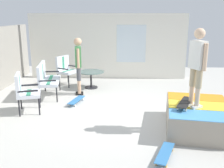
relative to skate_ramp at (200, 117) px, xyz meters
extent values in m
cube|color=beige|center=(0.85, 1.78, -0.32)|extent=(12.00, 12.00, 0.10)
cube|color=white|center=(4.65, 2.28, 0.96)|extent=(0.20, 6.00, 2.47)
cube|color=silver|center=(4.54, 1.38, 1.08)|extent=(0.03, 1.10, 1.40)
cube|color=gray|center=(0.00, 0.03, -0.01)|extent=(1.96, 1.58, 0.53)
cube|color=#4C99D8|center=(-0.58, 0.12, 0.27)|extent=(0.76, 1.36, 0.01)
cube|color=yellow|center=(0.00, 0.03, 0.27)|extent=(0.76, 1.36, 0.01)
cube|color=orange|center=(0.59, -0.06, 0.27)|extent=(0.76, 1.36, 0.01)
cylinder|color=#B2B2B7|center=(0.10, 0.66, 0.24)|extent=(1.70, 0.30, 0.05)
cylinder|color=black|center=(1.63, 3.55, -0.05)|extent=(0.04, 0.04, 0.44)
cylinder|color=black|center=(2.78, 3.75, -0.05)|extent=(0.04, 0.04, 0.44)
cylinder|color=black|center=(1.55, 4.02, -0.05)|extent=(0.04, 0.04, 0.44)
cylinder|color=black|center=(2.70, 4.21, -0.05)|extent=(0.04, 0.04, 0.44)
cube|color=silver|center=(2.16, 3.88, 0.21)|extent=(1.32, 0.75, 0.08)
cube|color=#338C66|center=(2.16, 3.88, 0.25)|extent=(1.21, 0.30, 0.00)
cube|color=silver|center=(2.12, 4.12, 0.50)|extent=(1.25, 0.29, 0.50)
cube|color=#338C66|center=(2.12, 4.12, 0.50)|extent=(0.11, 0.10, 0.46)
cube|color=black|center=(1.57, 3.78, 0.37)|extent=(0.12, 0.47, 0.04)
cube|color=black|center=(2.76, 3.99, 0.37)|extent=(0.12, 0.47, 0.04)
cylinder|color=black|center=(3.12, 3.52, -0.05)|extent=(0.04, 0.04, 0.44)
cylinder|color=black|center=(3.60, 3.27, -0.05)|extent=(0.04, 0.04, 0.44)
cylinder|color=black|center=(3.34, 3.94, -0.05)|extent=(0.04, 0.04, 0.44)
cylinder|color=black|center=(3.82, 3.69, -0.05)|extent=(0.04, 0.04, 0.44)
cube|color=silver|center=(3.47, 3.61, 0.21)|extent=(0.80, 0.77, 0.08)
cube|color=#338C66|center=(3.47, 3.61, 0.25)|extent=(0.56, 0.36, 0.00)
cube|color=silver|center=(3.58, 3.82, 0.50)|extent=(0.59, 0.36, 0.50)
cube|color=#338C66|center=(3.58, 3.82, 0.50)|extent=(0.13, 0.12, 0.46)
cube|color=black|center=(3.22, 3.74, 0.37)|extent=(0.25, 0.44, 0.04)
cube|color=black|center=(3.73, 3.47, 0.37)|extent=(0.25, 0.44, 0.04)
cylinder|color=black|center=(0.64, 3.75, -0.05)|extent=(0.04, 0.04, 0.44)
cylinder|color=black|center=(1.16, 3.91, -0.05)|extent=(0.04, 0.04, 0.44)
cylinder|color=black|center=(0.51, 4.20, -0.05)|extent=(0.04, 0.04, 0.44)
cylinder|color=black|center=(1.02, 4.36, -0.05)|extent=(0.04, 0.04, 0.44)
cube|color=silver|center=(0.83, 4.05, 0.21)|extent=(0.75, 0.71, 0.08)
cube|color=#338C66|center=(0.83, 4.05, 0.25)|extent=(0.58, 0.26, 0.00)
cube|color=silver|center=(0.76, 4.28, 0.50)|extent=(0.62, 0.26, 0.50)
cube|color=#338C66|center=(0.76, 4.28, 0.50)|extent=(0.12, 0.11, 0.46)
cube|color=black|center=(0.55, 3.97, 0.37)|extent=(0.17, 0.46, 0.04)
cube|color=black|center=(1.11, 4.14, 0.37)|extent=(0.17, 0.46, 0.04)
cylinder|color=black|center=(3.14, 2.76, 0.00)|extent=(0.06, 0.06, 0.55)
cylinder|color=black|center=(3.14, 2.76, -0.26)|extent=(0.44, 0.44, 0.03)
cylinder|color=#4C6660|center=(3.14, 2.76, 0.29)|extent=(0.90, 0.90, 0.02)
cube|color=black|center=(2.32, 3.03, -0.25)|extent=(0.15, 0.25, 0.05)
cylinder|color=tan|center=(2.32, 3.03, -0.01)|extent=(0.10, 0.10, 0.41)
cylinder|color=#4C4C51|center=(2.32, 3.03, 0.40)|extent=(0.13, 0.13, 0.41)
cube|color=black|center=(2.49, 3.05, -0.25)|extent=(0.15, 0.25, 0.05)
cylinder|color=tan|center=(2.49, 3.05, -0.01)|extent=(0.10, 0.10, 0.41)
cylinder|color=#4C4C51|center=(2.49, 3.05, 0.40)|extent=(0.13, 0.13, 0.41)
cube|color=#3F8C4C|center=(2.40, 3.04, 0.91)|extent=(0.34, 0.23, 0.61)
sphere|color=tan|center=(2.40, 3.04, 1.37)|extent=(0.23, 0.23, 0.23)
cylinder|color=tan|center=(2.21, 3.01, 0.89)|extent=(0.08, 0.08, 0.58)
cylinder|color=tan|center=(2.60, 3.07, 0.89)|extent=(0.08, 0.08, 0.58)
cube|color=silver|center=(-0.18, 0.14, 0.30)|extent=(0.21, 0.26, 0.05)
cylinder|color=beige|center=(-0.18, 0.14, 0.52)|extent=(0.10, 0.10, 0.38)
cylinder|color=tan|center=(-0.18, 0.14, 0.90)|extent=(0.13, 0.13, 0.38)
cube|color=silver|center=(-0.03, 0.22, 0.30)|extent=(0.21, 0.26, 0.05)
cylinder|color=beige|center=(-0.03, 0.22, 0.52)|extent=(0.10, 0.10, 0.38)
cylinder|color=tan|center=(-0.03, 0.22, 0.90)|extent=(0.13, 0.13, 0.38)
cube|color=silver|center=(-0.10, 0.18, 1.38)|extent=(0.37, 0.31, 0.57)
sphere|color=beige|center=(-0.10, 0.18, 1.80)|extent=(0.22, 0.22, 0.22)
cylinder|color=beige|center=(-0.28, 0.08, 1.36)|extent=(0.08, 0.08, 0.54)
cylinder|color=beige|center=(0.07, 0.28, 1.36)|extent=(0.08, 0.08, 0.54)
cube|color=#3372B2|center=(1.56, 2.98, -0.18)|extent=(0.82, 0.39, 0.02)
cylinder|color=silver|center=(1.81, 2.84, -0.24)|extent=(0.06, 0.04, 0.06)
cylinder|color=silver|center=(1.85, 2.99, -0.24)|extent=(0.06, 0.04, 0.06)
cylinder|color=silver|center=(1.27, 2.98, -0.24)|extent=(0.06, 0.04, 0.06)
cylinder|color=silver|center=(1.31, 3.13, -0.24)|extent=(0.06, 0.04, 0.06)
cube|color=#3372B2|center=(-1.24, 0.93, -0.18)|extent=(0.82, 0.47, 0.02)
cylinder|color=gold|center=(-1.01, 0.76, -0.24)|extent=(0.06, 0.05, 0.06)
cylinder|color=gold|center=(-0.95, 0.91, -0.24)|extent=(0.06, 0.05, 0.06)
cylinder|color=gold|center=(-1.53, 0.95, -0.24)|extent=(0.06, 0.05, 0.06)
cylinder|color=gold|center=(-1.47, 1.10, -0.24)|extent=(0.06, 0.05, 0.06)
cube|color=black|center=(-0.09, 0.36, 0.37)|extent=(0.81, 0.51, 0.01)
cylinder|color=silver|center=(0.13, 0.18, 0.30)|extent=(0.06, 0.05, 0.06)
cylinder|color=silver|center=(0.20, 0.32, 0.30)|extent=(0.06, 0.05, 0.06)
cylinder|color=silver|center=(-0.38, 0.40, 0.30)|extent=(0.06, 0.05, 0.06)
cylinder|color=silver|center=(-0.31, 0.55, 0.30)|extent=(0.06, 0.05, 0.06)
camera|label=1|loc=(-5.33, 1.68, 2.17)|focal=41.50mm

